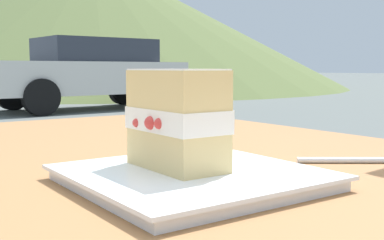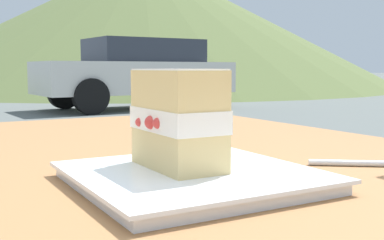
{
  "view_description": "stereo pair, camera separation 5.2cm",
  "coord_description": "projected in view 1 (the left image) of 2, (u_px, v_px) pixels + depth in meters",
  "views": [
    {
      "loc": [
        0.34,
        -0.26,
        0.89
      ],
      "look_at": [
        -0.08,
        0.04,
        0.84
      ],
      "focal_mm": 45.99,
      "sensor_mm": 36.0,
      "label": 1
    },
    {
      "loc": [
        0.37,
        -0.22,
        0.89
      ],
      "look_at": [
        -0.08,
        0.04,
        0.84
      ],
      "focal_mm": 45.99,
      "sensor_mm": 36.0,
      "label": 2
    }
  ],
  "objects": [
    {
      "name": "distant_hill",
      "position": [
        93.0,
        22.0,
        23.5
      ],
      "size": [
        23.7,
        23.7,
        6.19
      ],
      "color": "#60703D",
      "rests_on": "ground"
    },
    {
      "name": "cake_slice",
      "position": [
        177.0,
        119.0,
        0.53
      ],
      "size": [
        0.12,
        0.07,
        0.11
      ],
      "color": "#E0C17A",
      "rests_on": "dessert_plate"
    },
    {
      "name": "parked_car_near",
      "position": [
        89.0,
        72.0,
        10.67
      ],
      "size": [
        2.04,
        4.33,
        1.53
      ],
      "color": "beige",
      "rests_on": "ground"
    },
    {
      "name": "dessert_fork",
      "position": [
        372.0,
        160.0,
        0.64
      ],
      "size": [
        0.11,
        0.15,
        0.01
      ],
      "color": "silver",
      "rests_on": "patio_table"
    },
    {
      "name": "dessert_plate",
      "position": [
        192.0,
        177.0,
        0.52
      ],
      "size": [
        0.24,
        0.24,
        0.02
      ],
      "color": "white",
      "rests_on": "patio_table"
    }
  ]
}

